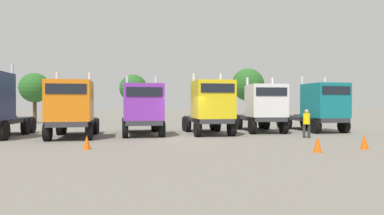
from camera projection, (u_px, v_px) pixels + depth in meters
ground at (184, 138)px, 19.60m from camera, size 200.00×200.00×0.00m
semi_truck_orange at (72, 108)px, 19.31m from camera, size 2.79×5.98×3.99m
semi_truck_purple at (142, 109)px, 21.08m from camera, size 2.74×6.38×3.88m
semi_truck_yellow at (210, 106)px, 21.63m from camera, size 2.87×6.09×4.13m
semi_truck_white at (263, 107)px, 23.50m from camera, size 3.46×6.57×3.98m
semi_truck_teal at (320, 107)px, 23.90m from camera, size 2.82×6.46×4.09m
visitor_in_hivis at (307, 121)px, 19.61m from camera, size 0.52×0.52×1.71m
traffic_cone_near at (87, 142)px, 14.74m from camera, size 0.36×0.36×0.64m
traffic_cone_mid at (318, 144)px, 13.87m from camera, size 0.36×0.36×0.70m
traffic_cone_far at (364, 142)px, 14.78m from camera, size 0.36×0.36×0.70m
oak_far_left at (35, 88)px, 33.96m from camera, size 3.06×3.06×5.24m
oak_far_centre at (133, 88)px, 38.28m from camera, size 3.23×3.23×5.46m
oak_far_right at (248, 85)px, 38.93m from camera, size 3.85×3.85×6.24m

